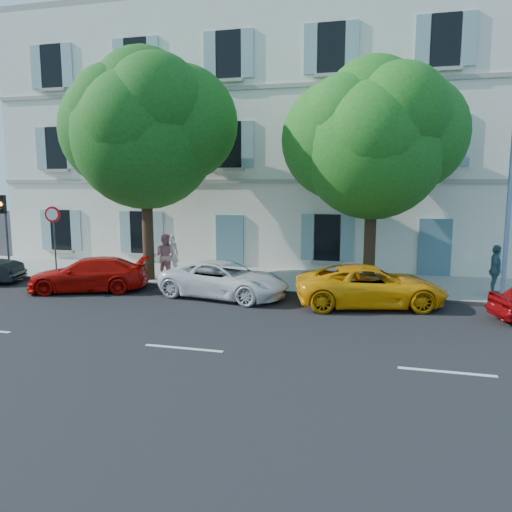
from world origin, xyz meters
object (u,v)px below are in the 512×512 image
(car_yellow_supercar, at_px, (370,286))
(tree_left, at_px, (145,137))
(road_sign, at_px, (53,226))
(pedestrian_b, at_px, (165,256))
(car_red_coupe, at_px, (88,274))
(pedestrian_a, at_px, (171,254))
(pedestrian_c, at_px, (495,270))
(traffic_light, at_px, (4,217))
(tree_right, at_px, (373,147))
(car_white_coupe, at_px, (224,279))

(car_yellow_supercar, xyz_separation_m, tree_left, (-8.65, 1.63, 5.02))
(road_sign, bearing_deg, pedestrian_b, 7.07)
(car_red_coupe, height_order, pedestrian_a, pedestrian_a)
(tree_left, distance_m, pedestrian_b, 4.69)
(pedestrian_a, bearing_deg, car_red_coupe, 30.59)
(pedestrian_a, xyz_separation_m, pedestrian_c, (12.30, -0.84, 0.04))
(pedestrian_a, bearing_deg, pedestrian_c, 147.09)
(road_sign, distance_m, pedestrian_b, 4.86)
(pedestrian_a, bearing_deg, traffic_light, -16.94)
(tree_right, xyz_separation_m, road_sign, (-12.69, -0.65, -2.99))
(pedestrian_b, xyz_separation_m, pedestrian_c, (12.21, -0.05, -0.02))
(pedestrian_a, relative_size, pedestrian_c, 0.95)
(pedestrian_a, height_order, pedestrian_b, pedestrian_b)
(traffic_light, bearing_deg, car_red_coupe, -18.88)
(tree_left, xyz_separation_m, pedestrian_a, (0.42, 1.23, -4.71))
(car_yellow_supercar, xyz_separation_m, pedestrian_a, (-8.23, 2.86, 0.31))
(car_white_coupe, height_order, pedestrian_c, pedestrian_c)
(road_sign, bearing_deg, traffic_light, -177.45)
(pedestrian_c, bearing_deg, tree_left, 101.35)
(car_white_coupe, height_order, pedestrian_a, pedestrian_a)
(car_red_coupe, bearing_deg, tree_left, 124.63)
(car_yellow_supercar, distance_m, road_sign, 13.00)
(tree_right, bearing_deg, road_sign, -177.07)
(car_red_coupe, relative_size, road_sign, 1.50)
(car_red_coupe, height_order, traffic_light, traffic_light)
(car_yellow_supercar, bearing_deg, road_sign, 69.18)
(car_yellow_supercar, relative_size, road_sign, 1.69)
(traffic_light, bearing_deg, car_white_coupe, -7.82)
(traffic_light, xyz_separation_m, pedestrian_a, (6.90, 1.47, -1.55))
(tree_right, bearing_deg, pedestrian_a, 174.91)
(car_yellow_supercar, xyz_separation_m, road_sign, (-12.82, 1.49, 1.53))
(car_yellow_supercar, distance_m, tree_left, 10.13)
(tree_left, height_order, pedestrian_a, tree_left)
(traffic_light, bearing_deg, car_yellow_supercar, -5.23)
(tree_left, relative_size, tree_right, 1.10)
(tree_left, bearing_deg, road_sign, -178.02)
(traffic_light, bearing_deg, pedestrian_c, 1.89)
(car_red_coupe, height_order, tree_left, tree_left)
(traffic_light, bearing_deg, pedestrian_a, 12.06)
(car_red_coupe, xyz_separation_m, pedestrian_b, (1.96, 2.40, 0.42))
(car_red_coupe, relative_size, pedestrian_c, 2.47)
(tree_left, bearing_deg, traffic_light, -177.81)
(car_white_coupe, height_order, car_yellow_supercar, car_yellow_supercar)
(car_red_coupe, distance_m, car_yellow_supercar, 10.10)
(traffic_light, bearing_deg, tree_left, 2.19)
(tree_left, distance_m, pedestrian_a, 4.88)
(pedestrian_a, xyz_separation_m, pedestrian_b, (0.09, -0.79, 0.06))
(road_sign, height_order, pedestrian_c, road_sign)
(car_red_coupe, height_order, car_white_coupe, car_white_coupe)
(tree_right, distance_m, pedestrian_a, 9.15)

